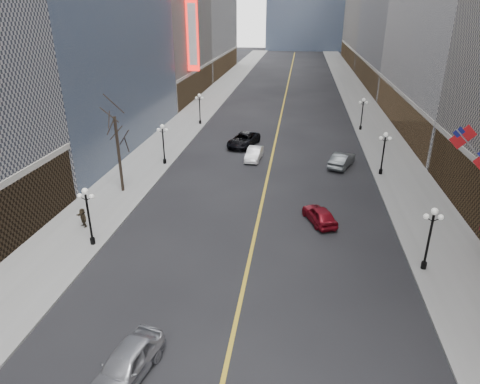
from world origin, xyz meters
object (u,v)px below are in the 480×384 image
(streetlamp_east_2, at_px, (384,149))
(car_sb_far, at_px, (342,160))
(streetlamp_west_2, at_px, (163,140))
(car_nb_near, at_px, (126,364))
(car_sb_mid, at_px, (320,215))
(streetlamp_west_1, at_px, (88,211))
(streetlamp_east_3, at_px, (362,110))
(streetlamp_west_3, at_px, (200,106))
(streetlamp_east_1, at_px, (430,233))
(car_nb_mid, at_px, (254,154))
(car_nb_far, at_px, (244,140))

(streetlamp_east_2, distance_m, car_sb_far, 4.88)
(streetlamp_west_2, distance_m, car_nb_near, 30.43)
(streetlamp_west_2, bearing_deg, car_sb_far, 5.92)
(car_sb_mid, bearing_deg, streetlamp_west_1, -2.59)
(car_nb_near, relative_size, car_sb_far, 0.99)
(streetlamp_east_3, relative_size, streetlamp_west_3, 1.00)
(streetlamp_east_1, distance_m, car_sb_mid, 9.37)
(streetlamp_west_1, height_order, car_sb_far, streetlamp_west_1)
(car_nb_near, xyz_separation_m, car_sb_far, (12.48, 31.53, -0.02))
(streetlamp_west_2, height_order, car_sb_far, streetlamp_west_2)
(streetlamp_east_1, bearing_deg, car_nb_mid, 123.18)
(car_nb_mid, distance_m, car_sb_mid, 16.57)
(car_nb_near, height_order, car_nb_far, car_nb_far)
(streetlamp_west_1, distance_m, streetlamp_west_3, 36.00)
(car_nb_near, distance_m, car_sb_far, 33.91)
(streetlamp_west_3, bearing_deg, car_nb_far, -51.25)
(streetlamp_east_3, height_order, streetlamp_west_3, same)
(streetlamp_west_2, relative_size, streetlamp_west_3, 1.00)
(streetlamp_east_3, relative_size, car_nb_near, 0.93)
(streetlamp_west_3, xyz_separation_m, car_sb_far, (19.70, -15.96, -2.09))
(streetlamp_west_3, bearing_deg, streetlamp_west_2, -90.00)
(streetlamp_west_1, height_order, streetlamp_west_2, same)
(streetlamp_west_3, height_order, car_nb_far, streetlamp_west_3)
(streetlamp_east_2, bearing_deg, car_nb_far, 152.53)
(car_nb_near, bearing_deg, streetlamp_west_1, 134.09)
(streetlamp_east_2, distance_m, streetlamp_west_2, 23.60)
(car_sb_mid, relative_size, car_sb_far, 0.85)
(streetlamp_east_2, relative_size, car_nb_mid, 1.03)
(streetlamp_west_3, xyz_separation_m, car_sb_mid, (16.83, -29.90, -2.19))
(streetlamp_west_1, height_order, car_nb_mid, streetlamp_west_1)
(streetlamp_east_3, height_order, car_nb_mid, streetlamp_east_3)
(streetlamp_west_2, bearing_deg, car_nb_far, 46.00)
(streetlamp_east_1, height_order, streetlamp_east_3, same)
(streetlamp_west_2, distance_m, car_nb_far, 11.54)
(streetlamp_west_3, relative_size, car_sb_mid, 1.08)
(streetlamp_east_2, xyz_separation_m, streetlamp_west_2, (-23.60, 0.00, 0.00))
(car_nb_mid, bearing_deg, streetlamp_west_1, -110.46)
(streetlamp_east_3, bearing_deg, car_sb_mid, -102.75)
(car_nb_near, xyz_separation_m, car_nb_mid, (2.58, 32.59, -0.10))
(car_nb_far, bearing_deg, car_sb_far, -13.10)
(streetlamp_west_1, relative_size, car_sb_far, 0.92)
(streetlamp_west_1, bearing_deg, streetlamp_east_1, 0.00)
(streetlamp_west_3, distance_m, car_sb_mid, 34.38)
(car_nb_far, height_order, car_sb_mid, car_nb_far)
(streetlamp_east_2, xyz_separation_m, car_nb_far, (-15.71, 8.17, -2.07))
(streetlamp_west_3, distance_m, car_nb_mid, 17.96)
(streetlamp_east_1, relative_size, car_nb_near, 0.93)
(car_nb_far, bearing_deg, car_nb_near, -76.70)
(streetlamp_west_1, xyz_separation_m, car_nb_near, (7.22, -11.48, -2.08))
(streetlamp_west_3, xyz_separation_m, car_nb_near, (7.22, -47.48, -2.08))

